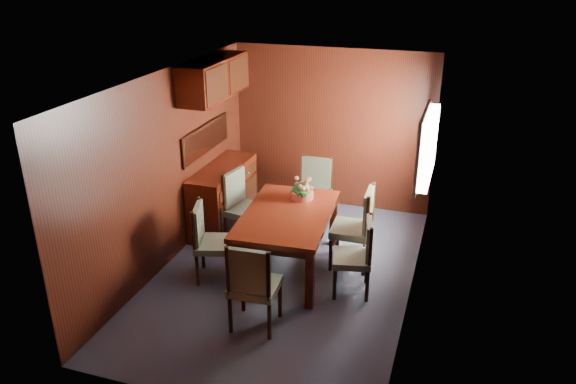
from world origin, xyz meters
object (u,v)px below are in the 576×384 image
(sideboard, at_px, (224,197))
(chair_right_near, at_px, (359,252))
(flower_centerpiece, at_px, (302,187))
(dining_table, at_px, (287,221))
(chair_left_near, at_px, (208,238))
(chair_head, at_px, (253,282))

(sideboard, bearing_deg, chair_right_near, -26.95)
(flower_centerpiece, bearing_deg, dining_table, -95.24)
(chair_left_near, distance_m, flower_centerpiece, 1.35)
(chair_left_near, xyz_separation_m, flower_centerpiece, (0.87, 0.95, 0.38))
(sideboard, bearing_deg, chair_head, -58.99)
(flower_centerpiece, bearing_deg, chair_right_near, -39.08)
(chair_left_near, height_order, chair_right_near, chair_left_near)
(chair_right_near, relative_size, flower_centerpiece, 3.04)
(dining_table, xyz_separation_m, chair_left_near, (-0.83, -0.48, -0.12))
(sideboard, relative_size, chair_head, 1.38)
(chair_head, relative_size, flower_centerpiece, 3.32)
(chair_right_near, xyz_separation_m, flower_centerpiece, (-0.88, 0.72, 0.40))
(dining_table, relative_size, chair_right_near, 1.83)
(chair_right_near, distance_m, flower_centerpiece, 1.21)
(flower_centerpiece, bearing_deg, chair_head, -89.95)
(chair_left_near, bearing_deg, sideboard, -179.59)
(sideboard, xyz_separation_m, chair_left_near, (0.40, -1.33, 0.08))
(chair_right_near, bearing_deg, chair_left_near, 86.13)
(chair_head, height_order, flower_centerpiece, flower_centerpiece)
(chair_left_near, bearing_deg, chair_right_near, 81.22)
(sideboard, xyz_separation_m, chair_head, (1.28, -2.12, 0.11))
(chair_left_near, relative_size, chair_head, 0.95)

